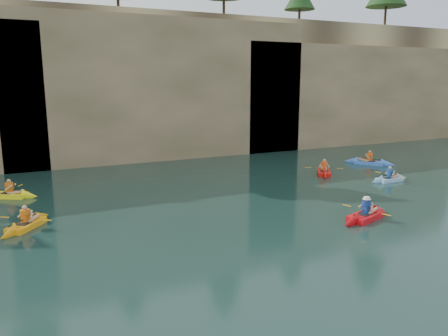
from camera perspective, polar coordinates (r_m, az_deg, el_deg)
name	(u,v)px	position (r m, az deg, el deg)	size (l,w,h in m)	color
ground	(318,269)	(15.61, 12.14, -12.79)	(160.00, 160.00, 0.00)	black
cliff	(120,83)	(42.13, -13.41, 10.77)	(70.00, 16.00, 12.00)	tan
cliff_slab_center	(166,87)	(35.49, -7.63, 10.40)	(24.00, 2.40, 11.40)	#9C7E5E
cliff_slab_east	(360,94)	(45.76, 17.33, 9.25)	(26.00, 2.40, 9.84)	#9C7E5E
sea_cave_center	(92,144)	(33.83, -16.83, 2.97)	(3.50, 1.00, 3.20)	black
sea_cave_east	(257,127)	(38.34, 4.33, 5.38)	(5.00, 1.00, 4.50)	black
main_kayaker	(366,216)	(21.27, 18.00, -5.95)	(3.63, 2.32, 1.32)	red
kayaker_orange	(26,224)	(20.99, -24.43, -6.73)	(2.59, 3.11, 1.26)	#FF9E10
kayaker_ltblue_near	(389,179)	(29.53, 20.78, -1.36)	(3.04, 2.36, 1.19)	#8BBAE8
kayaker_red_far	(324,172)	(30.47, 12.92, -0.48)	(2.65, 3.34, 1.30)	red
kayaker_yellow	(10,195)	(26.60, -26.16, -3.14)	(3.09, 2.27, 1.29)	#FFEF15
kayaker_blue_east	(369,162)	(34.83, 18.43, 0.71)	(2.87, 3.50, 1.34)	#467DEE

